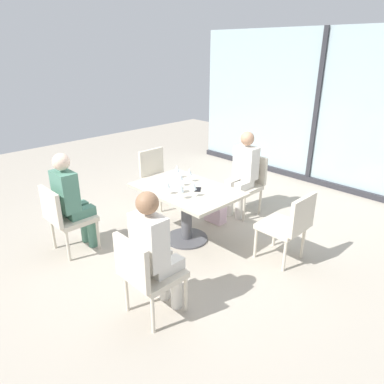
{
  "coord_description": "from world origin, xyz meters",
  "views": [
    {
      "loc": [
        3.01,
        -2.83,
        2.38
      ],
      "look_at": [
        0.0,
        0.1,
        0.65
      ],
      "focal_mm": 33.18,
      "sensor_mm": 36.0,
      "label": 1
    }
  ],
  "objects_px": {
    "chair_near_window": "(247,181)",
    "wine_glass_1": "(194,186)",
    "wine_glass_5": "(177,169)",
    "person_front_left": "(71,197)",
    "wine_glass_3": "(180,176)",
    "dining_table_main": "(186,201)",
    "chair_far_right": "(289,224)",
    "person_front_right": "(155,248)",
    "chair_front_left": "(65,215)",
    "wine_glass_2": "(167,184)",
    "person_near_window": "(243,170)",
    "handbag_0": "(215,213)",
    "chair_far_left": "(158,174)",
    "wine_glass_0": "(189,172)",
    "cell_phone_on_table": "(198,189)",
    "chair_front_right": "(146,272)",
    "coffee_cup": "(181,189)",
    "wine_glass_4": "(181,188)"
  },
  "relations": [
    {
      "from": "wine_glass_1",
      "to": "wine_glass_5",
      "type": "relative_size",
      "value": 1.0
    },
    {
      "from": "person_front_left",
      "to": "chair_front_right",
      "type": "bearing_deg",
      "value": -3.9
    },
    {
      "from": "person_near_window",
      "to": "wine_glass_2",
      "type": "xyz_separation_m",
      "value": [
        -0.02,
        -1.44,
        0.16
      ]
    },
    {
      "from": "chair_near_window",
      "to": "wine_glass_4",
      "type": "height_order",
      "value": "wine_glass_4"
    },
    {
      "from": "person_front_right",
      "to": "chair_near_window",
      "type": "bearing_deg",
      "value": 108.47
    },
    {
      "from": "dining_table_main",
      "to": "wine_glass_1",
      "type": "height_order",
      "value": "wine_glass_1"
    },
    {
      "from": "dining_table_main",
      "to": "person_front_left",
      "type": "distance_m",
      "value": 1.41
    },
    {
      "from": "chair_front_right",
      "to": "chair_far_left",
      "type": "height_order",
      "value": "same"
    },
    {
      "from": "chair_front_left",
      "to": "chair_far_right",
      "type": "bearing_deg",
      "value": 41.27
    },
    {
      "from": "chair_front_left",
      "to": "wine_glass_5",
      "type": "height_order",
      "value": "wine_glass_5"
    },
    {
      "from": "wine_glass_1",
      "to": "handbag_0",
      "type": "height_order",
      "value": "wine_glass_1"
    },
    {
      "from": "person_front_left",
      "to": "chair_far_right",
      "type": "bearing_deg",
      "value": 39.45
    },
    {
      "from": "cell_phone_on_table",
      "to": "chair_front_right",
      "type": "bearing_deg",
      "value": -103.18
    },
    {
      "from": "coffee_cup",
      "to": "person_front_left",
      "type": "bearing_deg",
      "value": -130.56
    },
    {
      "from": "chair_far_right",
      "to": "person_front_right",
      "type": "bearing_deg",
      "value": -103.39
    },
    {
      "from": "chair_far_left",
      "to": "person_front_left",
      "type": "xyz_separation_m",
      "value": [
        0.39,
        -1.64,
        0.2
      ]
    },
    {
      "from": "person_near_window",
      "to": "person_front_right",
      "type": "height_order",
      "value": "same"
    },
    {
      "from": "wine_glass_4",
      "to": "coffee_cup",
      "type": "height_order",
      "value": "wine_glass_4"
    },
    {
      "from": "chair_far_right",
      "to": "dining_table_main",
      "type": "bearing_deg",
      "value": -157.44
    },
    {
      "from": "person_front_left",
      "to": "handbag_0",
      "type": "xyz_separation_m",
      "value": [
        0.72,
        1.8,
        -0.56
      ]
    },
    {
      "from": "dining_table_main",
      "to": "handbag_0",
      "type": "height_order",
      "value": "dining_table_main"
    },
    {
      "from": "wine_glass_3",
      "to": "dining_table_main",
      "type": "bearing_deg",
      "value": 0.45
    },
    {
      "from": "chair_far_right",
      "to": "person_near_window",
      "type": "xyz_separation_m",
      "value": [
        -1.19,
        0.65,
        0.2
      ]
    },
    {
      "from": "chair_near_window",
      "to": "chair_front_left",
      "type": "distance_m",
      "value": 2.63
    },
    {
      "from": "person_near_window",
      "to": "wine_glass_2",
      "type": "relative_size",
      "value": 6.81
    },
    {
      "from": "wine_glass_0",
      "to": "wine_glass_3",
      "type": "relative_size",
      "value": 1.0
    },
    {
      "from": "chair_front_right",
      "to": "chair_far_right",
      "type": "distance_m",
      "value": 1.79
    },
    {
      "from": "person_front_right",
      "to": "handbag_0",
      "type": "relative_size",
      "value": 4.2
    },
    {
      "from": "person_front_right",
      "to": "person_front_left",
      "type": "height_order",
      "value": "same"
    },
    {
      "from": "chair_far_right",
      "to": "chair_far_left",
      "type": "distance_m",
      "value": 2.38
    },
    {
      "from": "chair_far_left",
      "to": "wine_glass_3",
      "type": "xyz_separation_m",
      "value": [
        1.08,
        -0.5,
        0.37
      ]
    },
    {
      "from": "wine_glass_1",
      "to": "person_front_left",
      "type": "bearing_deg",
      "value": -135.85
    },
    {
      "from": "chair_near_window",
      "to": "wine_glass_1",
      "type": "height_order",
      "value": "wine_glass_1"
    },
    {
      "from": "person_near_window",
      "to": "wine_glass_2",
      "type": "height_order",
      "value": "person_near_window"
    },
    {
      "from": "wine_glass_5",
      "to": "wine_glass_3",
      "type": "bearing_deg",
      "value": -34.3
    },
    {
      "from": "chair_front_right",
      "to": "person_front_left",
      "type": "height_order",
      "value": "person_front_left"
    },
    {
      "from": "person_front_left",
      "to": "dining_table_main",
      "type": "bearing_deg",
      "value": 55.01
    },
    {
      "from": "cell_phone_on_table",
      "to": "wine_glass_0",
      "type": "bearing_deg",
      "value": 116.63
    },
    {
      "from": "chair_front_left",
      "to": "wine_glass_2",
      "type": "height_order",
      "value": "wine_glass_2"
    },
    {
      "from": "wine_glass_1",
      "to": "handbag_0",
      "type": "xyz_separation_m",
      "value": [
        -0.34,
        0.78,
        -0.72
      ]
    },
    {
      "from": "person_front_right",
      "to": "chair_far_left",
      "type": "bearing_deg",
      "value": 140.55
    },
    {
      "from": "chair_far_right",
      "to": "person_front_left",
      "type": "xyz_separation_m",
      "value": [
        -1.99,
        -1.64,
        0.2
      ]
    },
    {
      "from": "chair_near_window",
      "to": "wine_glass_1",
      "type": "relative_size",
      "value": 4.7
    },
    {
      "from": "wine_glass_2",
      "to": "coffee_cup",
      "type": "relative_size",
      "value": 2.06
    },
    {
      "from": "wine_glass_1",
      "to": "coffee_cup",
      "type": "height_order",
      "value": "wine_glass_1"
    },
    {
      "from": "chair_front_right",
      "to": "wine_glass_3",
      "type": "distance_m",
      "value": 1.59
    },
    {
      "from": "cell_phone_on_table",
      "to": "coffee_cup",
      "type": "bearing_deg",
      "value": -150.57
    },
    {
      "from": "person_near_window",
      "to": "handbag_0",
      "type": "distance_m",
      "value": 0.75
    },
    {
      "from": "person_front_left",
      "to": "wine_glass_3",
      "type": "distance_m",
      "value": 1.35
    },
    {
      "from": "chair_near_window",
      "to": "wine_glass_5",
      "type": "height_order",
      "value": "wine_glass_5"
    }
  ]
}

